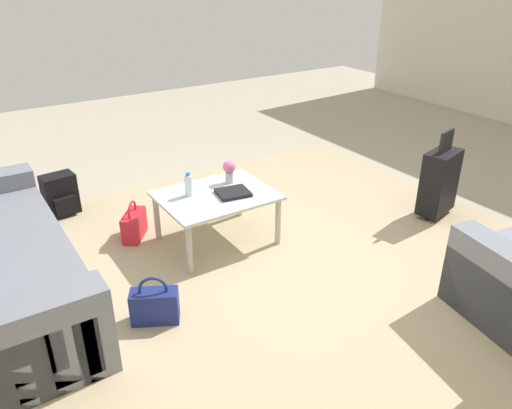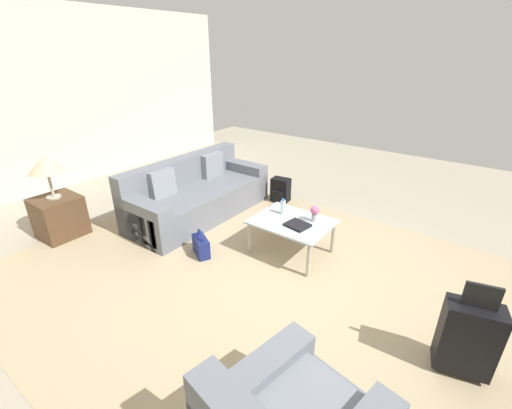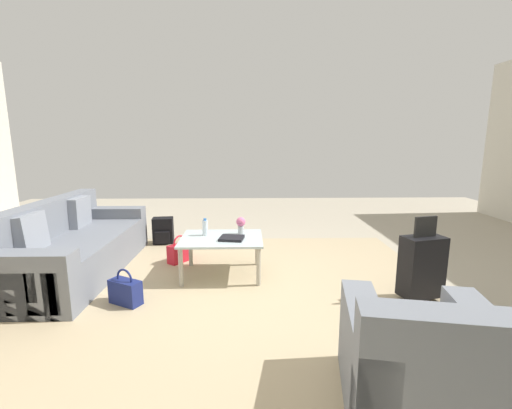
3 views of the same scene
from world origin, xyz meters
name	(u,v)px [view 2 (image 2 of 3)]	position (x,y,z in m)	size (l,w,h in m)	color
ground_plane	(298,284)	(0.00, 0.00, 0.00)	(12.00, 12.00, 0.00)	#A89E89
wall_right	(48,101)	(5.06, 0.00, 1.55)	(0.12, 8.00, 3.10)	beige
area_rug	(244,273)	(0.60, 0.20, 0.00)	(5.20, 4.40, 0.01)	tan
couch	(196,196)	(2.20, -0.60, 0.30)	(0.94, 2.28, 0.86)	slate
coffee_table	(292,225)	(0.40, -0.50, 0.40)	(0.94, 0.74, 0.46)	silver
water_bottle	(283,207)	(0.60, -0.60, 0.55)	(0.06, 0.06, 0.20)	silver
coffee_table_book	(297,225)	(0.28, -0.42, 0.47)	(0.26, 0.23, 0.03)	black
flower_vase	(315,212)	(0.18, -0.65, 0.58)	(0.11, 0.11, 0.21)	#B2B7BC
side_table	(59,217)	(3.20, 1.00, 0.28)	(0.55, 0.55, 0.56)	#513823
table_lamp	(45,165)	(3.20, 1.00, 1.02)	(0.44, 0.44, 0.57)	#ADA899
suitcase_black	(468,337)	(-1.60, 0.20, 0.36)	(0.44, 0.31, 0.85)	black
handbag_navy	(201,246)	(1.28, 0.21, 0.13)	(0.35, 0.27, 0.36)	navy
handbag_red	(273,218)	(0.98, -0.96, 0.13)	(0.31, 0.34, 0.36)	red
backpack_black	(280,190)	(1.40, -1.79, 0.19)	(0.32, 0.28, 0.40)	black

